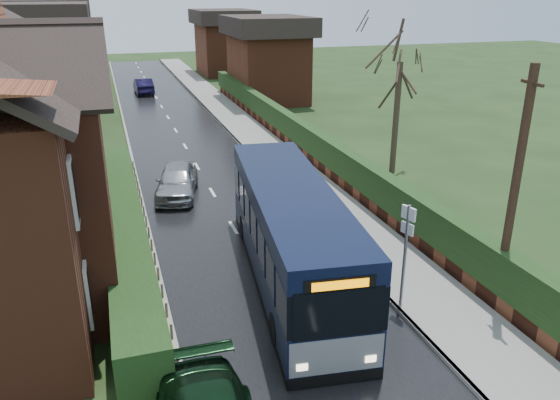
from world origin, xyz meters
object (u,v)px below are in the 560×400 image
object	(u,v)px
bus	(291,236)
bus_stop_sign	(406,242)
telegraph_pole	(514,194)
car_silver	(177,181)

from	to	relation	value
bus	bus_stop_sign	bearing A→B (deg)	-38.78
telegraph_pole	bus	bearing A→B (deg)	155.86
bus	telegraph_pole	size ratio (longest dim) A/B	1.51
car_silver	bus	bearing A→B (deg)	-61.12
bus_stop_sign	telegraph_pole	world-z (taller)	telegraph_pole
bus_stop_sign	bus	bearing A→B (deg)	118.85
car_silver	telegraph_pole	size ratio (longest dim) A/B	0.60
bus	telegraph_pole	world-z (taller)	telegraph_pole
bus	telegraph_pole	bearing A→B (deg)	-25.91
telegraph_pole	car_silver	bearing A→B (deg)	130.63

